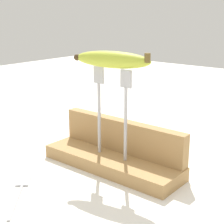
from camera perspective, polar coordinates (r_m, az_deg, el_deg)
ground_plane at (r=0.81m, az=0.00°, el=-8.82°), size 3.00×3.00×0.00m
wooden_board at (r=0.80m, az=0.00°, el=-7.88°), size 0.32×0.10×0.03m
board_backstop at (r=0.81m, az=1.69°, el=-3.77°), size 0.32×0.03×0.07m
fork_stand_center at (r=0.76m, az=-0.18°, el=1.05°), size 0.10×0.01×0.19m
banana_raised_center at (r=0.74m, az=-0.19°, el=8.24°), size 0.18×0.07×0.04m
fork_fallen_near at (r=0.73m, az=-14.35°, el=-11.84°), size 0.12×0.13×0.01m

